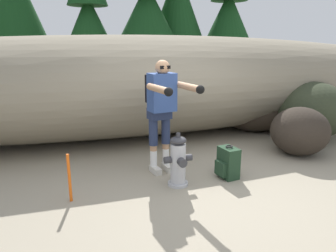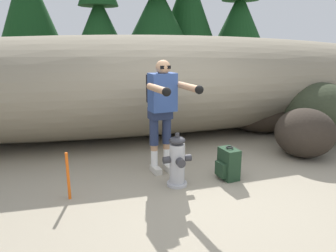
{
  "view_description": "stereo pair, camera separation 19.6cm",
  "coord_description": "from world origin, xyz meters",
  "px_view_note": "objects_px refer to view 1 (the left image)",
  "views": [
    {
      "loc": [
        -1.69,
        -3.39,
        1.85
      ],
      "look_at": [
        -0.33,
        0.63,
        0.75
      ],
      "focal_mm": 34.12,
      "sensor_mm": 36.0,
      "label": 1
    },
    {
      "loc": [
        -1.51,
        -3.45,
        1.85
      ],
      "look_at": [
        -0.33,
        0.63,
        0.75
      ],
      "focal_mm": 34.12,
      "sensor_mm": 36.0,
      "label": 2
    }
  ],
  "objects_px": {
    "boulder_large": "(312,110)",
    "boulder_small": "(300,131)",
    "utility_worker": "(162,103)",
    "boulder_mid": "(251,109)",
    "fire_hydrant": "(178,162)",
    "spare_backpack": "(228,163)",
    "survey_stake": "(69,178)"
  },
  "relations": [
    {
      "from": "boulder_large",
      "to": "boulder_mid",
      "type": "xyz_separation_m",
      "value": [
        -0.83,
        0.87,
        -0.09
      ]
    },
    {
      "from": "boulder_mid",
      "to": "fire_hydrant",
      "type": "bearing_deg",
      "value": -139.24
    },
    {
      "from": "boulder_small",
      "to": "survey_stake",
      "type": "distance_m",
      "value": 3.81
    },
    {
      "from": "fire_hydrant",
      "to": "survey_stake",
      "type": "relative_size",
      "value": 1.21
    },
    {
      "from": "boulder_large",
      "to": "boulder_small",
      "type": "distance_m",
      "value": 1.2
    },
    {
      "from": "boulder_mid",
      "to": "boulder_small",
      "type": "relative_size",
      "value": 1.62
    },
    {
      "from": "utility_worker",
      "to": "boulder_mid",
      "type": "bearing_deg",
      "value": 114.91
    },
    {
      "from": "fire_hydrant",
      "to": "utility_worker",
      "type": "bearing_deg",
      "value": 97.82
    },
    {
      "from": "fire_hydrant",
      "to": "survey_stake",
      "type": "height_order",
      "value": "fire_hydrant"
    },
    {
      "from": "utility_worker",
      "to": "fire_hydrant",
      "type": "bearing_deg",
      "value": -0.08
    },
    {
      "from": "boulder_small",
      "to": "boulder_mid",
      "type": "bearing_deg",
      "value": 86.92
    },
    {
      "from": "utility_worker",
      "to": "boulder_large",
      "type": "relative_size",
      "value": 1.14
    },
    {
      "from": "fire_hydrant",
      "to": "spare_backpack",
      "type": "bearing_deg",
      "value": 1.24
    },
    {
      "from": "utility_worker",
      "to": "boulder_small",
      "type": "distance_m",
      "value": 2.54
    },
    {
      "from": "boulder_mid",
      "to": "boulder_small",
      "type": "bearing_deg",
      "value": -93.08
    },
    {
      "from": "utility_worker",
      "to": "boulder_small",
      "type": "xyz_separation_m",
      "value": [
        2.46,
        0.01,
        -0.63
      ]
    },
    {
      "from": "boulder_large",
      "to": "spare_backpack",
      "type": "bearing_deg",
      "value": -153.91
    },
    {
      "from": "utility_worker",
      "to": "survey_stake",
      "type": "xyz_separation_m",
      "value": [
        -1.32,
        -0.5,
        -0.74
      ]
    },
    {
      "from": "fire_hydrant",
      "to": "boulder_small",
      "type": "relative_size",
      "value": 0.75
    },
    {
      "from": "fire_hydrant",
      "to": "boulder_small",
      "type": "bearing_deg",
      "value": 11.99
    },
    {
      "from": "fire_hydrant",
      "to": "boulder_large",
      "type": "height_order",
      "value": "boulder_large"
    },
    {
      "from": "spare_backpack",
      "to": "boulder_mid",
      "type": "distance_m",
      "value": 2.74
    },
    {
      "from": "boulder_mid",
      "to": "survey_stake",
      "type": "distance_m",
      "value": 4.42
    },
    {
      "from": "fire_hydrant",
      "to": "spare_backpack",
      "type": "height_order",
      "value": "fire_hydrant"
    },
    {
      "from": "survey_stake",
      "to": "spare_backpack",
      "type": "bearing_deg",
      "value": 0.62
    },
    {
      "from": "spare_backpack",
      "to": "boulder_small",
      "type": "xyz_separation_m",
      "value": [
        1.63,
        0.49,
        0.19
      ]
    },
    {
      "from": "utility_worker",
      "to": "spare_backpack",
      "type": "height_order",
      "value": "utility_worker"
    },
    {
      "from": "boulder_large",
      "to": "boulder_small",
      "type": "height_order",
      "value": "boulder_large"
    },
    {
      "from": "boulder_mid",
      "to": "survey_stake",
      "type": "xyz_separation_m",
      "value": [
        -3.86,
        -2.14,
        -0.17
      ]
    },
    {
      "from": "boulder_large",
      "to": "boulder_small",
      "type": "bearing_deg",
      "value": -140.42
    },
    {
      "from": "boulder_large",
      "to": "boulder_mid",
      "type": "distance_m",
      "value": 1.21
    },
    {
      "from": "utility_worker",
      "to": "survey_stake",
      "type": "height_order",
      "value": "utility_worker"
    }
  ]
}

